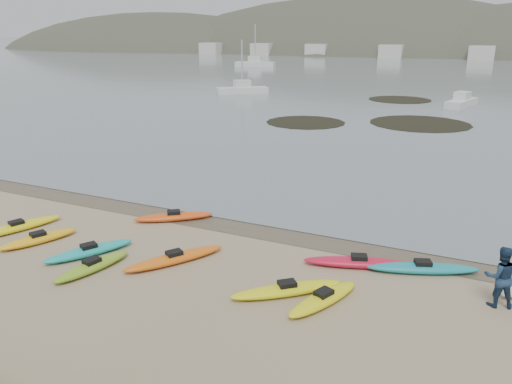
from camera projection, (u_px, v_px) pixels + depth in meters
The scene contains 8 objects.
ground at pixel (256, 225), 21.68m from camera, with size 600.00×600.00×0.00m, color tan.
wet_sand at pixel (253, 227), 21.42m from camera, with size 60.00×60.00×0.00m, color brown.
water at pixel (483, 46), 280.01m from camera, with size 1200.00×1200.00×0.00m, color slate.
kayaks at pixel (219, 257), 18.18m from camera, with size 21.70×8.22×0.34m.
person_east at pixel (500, 277), 15.03m from camera, with size 0.95×0.74×1.95m, color navy.
kelp_mats at pixel (384, 115), 50.03m from camera, with size 17.70×27.24×0.04m.
moored_boats at pixel (430, 75), 89.81m from camera, with size 91.91×70.76×1.31m.
far_town at pixel (489, 53), 143.49m from camera, with size 199.00×5.00×4.00m.
Camera 1 is at (8.59, -18.27, 8.03)m, focal length 35.00 mm.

